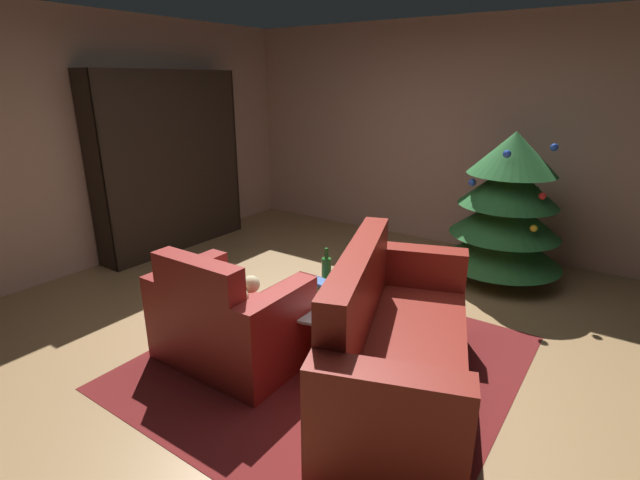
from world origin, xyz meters
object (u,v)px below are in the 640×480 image
couch_red (395,348)px  coffee_table (326,302)px  armchair_red (228,323)px  decorated_tree (507,208)px  bottle_on_table (326,271)px  book_stack_on_table (324,288)px  bookshelf_unit (179,165)px

couch_red → coffee_table: (-0.66, 0.19, 0.05)m
armchair_red → decorated_tree: decorated_tree is taller
bottle_on_table → decorated_tree: decorated_tree is taller
book_stack_on_table → decorated_tree: (0.76, 2.07, 0.28)m
bookshelf_unit → decorated_tree: (3.51, 1.09, -0.23)m
armchair_red → book_stack_on_table: armchair_red is taller
decorated_tree → couch_red: bearing=-91.4°
bookshelf_unit → coffee_table: size_ratio=2.64×
armchair_red → book_stack_on_table: size_ratio=4.70×
coffee_table → book_stack_on_table: book_stack_on_table is taller
couch_red → bottle_on_table: size_ratio=6.36×
bottle_on_table → coffee_table: bearing=-57.4°
armchair_red → coffee_table: size_ratio=1.33×
book_stack_on_table → bottle_on_table: 0.18m
armchair_red → couch_red: couch_red is taller
couch_red → decorated_tree: (0.05, 2.30, 0.42)m
bookshelf_unit → coffee_table: 3.03m
couch_red → coffee_table: size_ratio=2.59×
bookshelf_unit → book_stack_on_table: (2.75, -0.98, -0.51)m
book_stack_on_table → decorated_tree: decorated_tree is taller
couch_red → bookshelf_unit: bearing=160.7°
coffee_table → book_stack_on_table: bearing=139.7°
bottle_on_table → bookshelf_unit: bearing=162.7°
coffee_table → book_stack_on_table: size_ratio=3.52×
coffee_table → decorated_tree: decorated_tree is taller
book_stack_on_table → bottle_on_table: bearing=117.6°
decorated_tree → bookshelf_unit: bearing=-162.8°
armchair_red → book_stack_on_table: 0.74m
coffee_table → couch_red: bearing=-16.3°
bookshelf_unit → couch_red: 3.72m
bookshelf_unit → armchair_red: (2.31, -1.54, -0.68)m
bottle_on_table → decorated_tree: size_ratio=0.21×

